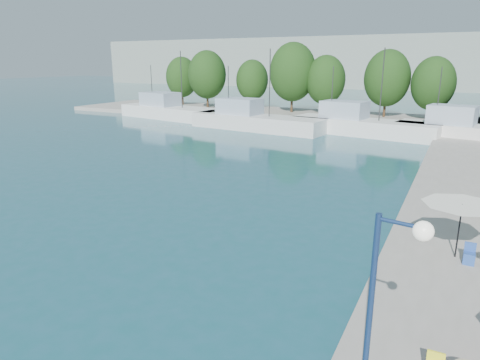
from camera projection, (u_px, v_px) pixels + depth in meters
The scene contains 15 objects.
quay_far at pixel (336, 118), 62.86m from camera, with size 90.00×16.00×0.60m, color gray.
hill_west at pixel (346, 63), 150.15m from camera, with size 180.00×40.00×16.00m, color gray.
trawler_01 at pixel (171, 111), 64.40m from camera, with size 19.34×8.34×10.20m.
trawler_02 at pixel (254, 121), 54.04m from camera, with size 17.94×6.55×10.20m.
trawler_03 at pixel (360, 125), 50.20m from camera, with size 17.43×7.03×10.20m.
trawler_04 at pixel (470, 132), 45.31m from camera, with size 15.99×6.53×10.20m.
tree_01 at pixel (182, 77), 78.22m from camera, with size 5.81×5.81×8.61m.
tree_02 at pixel (207, 75), 73.02m from camera, with size 6.49×6.49×9.61m.
tree_03 at pixel (252, 80), 72.58m from camera, with size 5.46×5.46×8.08m.
tree_04 at pixel (293, 72), 66.09m from camera, with size 7.20×7.20×10.66m.
tree_05 at pixel (326, 80), 64.44m from camera, with size 5.89×5.89×8.72m.
tree_06 at pixel (387, 78), 60.38m from camera, with size 6.38×6.38×9.44m.
tree_07 at pixel (433, 84), 57.18m from camera, with size 5.71×5.71×8.45m.
umbrella_white at pixel (462, 210), 16.96m from camera, with size 3.08×3.08×2.26m.
street_lamp at pixel (389, 292), 8.12m from camera, with size 1.03×0.38×5.03m.
Camera 1 is at (8.30, 4.51, 8.31)m, focal length 32.00 mm.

